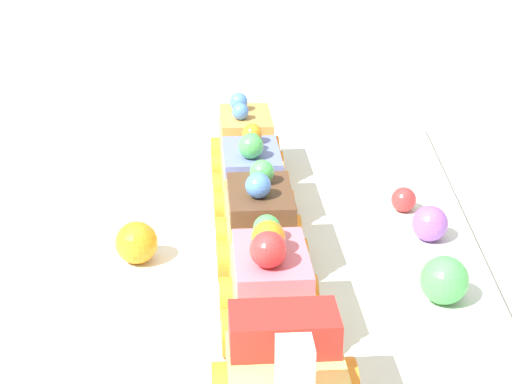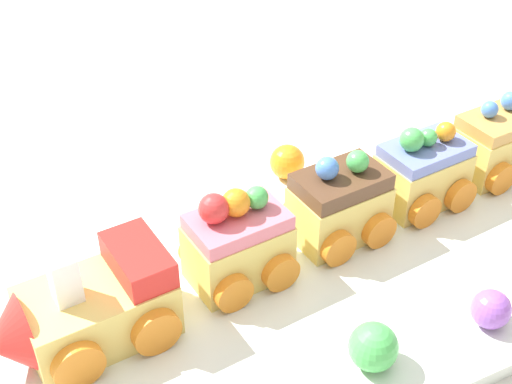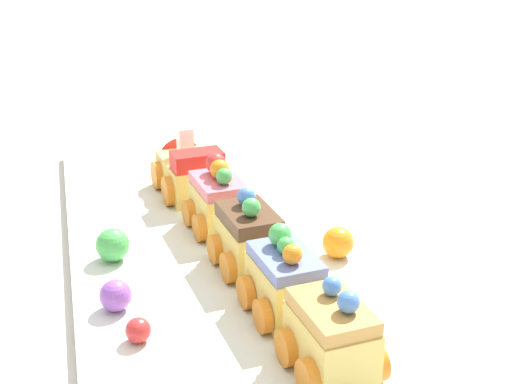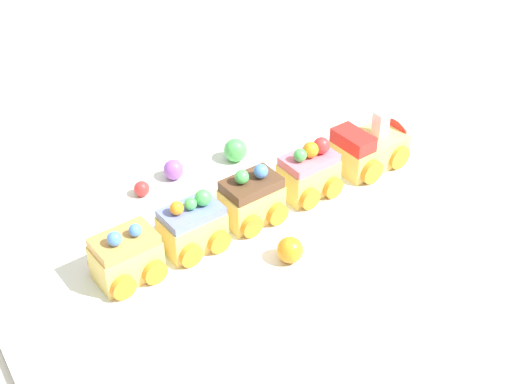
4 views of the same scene
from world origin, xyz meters
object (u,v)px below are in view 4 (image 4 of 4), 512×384
Objects in this scene: gumball_purple at (174,170)px; gumball_orange at (290,250)px; gumball_green at (235,150)px; cake_car_blueberry at (192,227)px; cake_car_caramel at (126,258)px; cake_train_locomotive at (374,146)px; gumball_red at (142,189)px; cake_car_strawberry at (309,173)px; cake_car_chocolate at (251,200)px.

gumball_orange is at bearing -79.10° from gumball_purple.
gumball_green reaches higher than gumball_purple.
cake_car_blueberry is 1.00× the size of cake_car_caramel.
gumball_purple is at bearing 151.24° from cake_train_locomotive.
cake_car_blueberry is at bearing 179.98° from cake_train_locomotive.
gumball_red is at bearing -166.22° from gumball_purple.
cake_train_locomotive is 3.89× the size of gumball_green.
cake_car_blueberry is at bearing -85.15° from gumball_red.
cake_car_chocolate is at bearing 179.85° from cake_car_strawberry.
gumball_red is at bearing -176.96° from gumball_green.
cake_car_chocolate is at bearing 88.60° from gumball_orange.
gumball_orange is 1.12× the size of gumball_purple.
gumball_red is (-0.18, 0.10, -0.02)m from cake_car_strawberry.
cake_car_strawberry is at bearing -179.88° from cake_train_locomotive.
cake_car_blueberry is 2.74× the size of gumball_purple.
cake_car_caramel is 2.74× the size of gumball_purple.
cake_car_caramel is 0.18m from gumball_orange.
cake_car_chocolate is at bearing 0.06° from cake_car_caramel.
cake_train_locomotive reaches higher than gumball_green.
cake_car_strawberry is at bearing -0.01° from cake_car_caramel.
gumball_orange is 0.21m from gumball_green.
cake_car_caramel is 2.32× the size of gumball_green.
gumball_orange is at bearing -49.63° from cake_car_blueberry.
cake_car_chocolate is 1.01× the size of cake_car_caramel.
gumball_red is at bearing 157.07° from cake_train_locomotive.
cake_car_chocolate reaches higher than cake_car_caramel.
cake_train_locomotive reaches higher than gumball_purple.
cake_car_chocolate is 2.46× the size of gumball_orange.
cake_train_locomotive is 0.12m from cake_car_strawberry.
cake_car_strawberry is at bearing -29.60° from gumball_red.
gumball_green is 0.09m from gumball_purple.
cake_train_locomotive is 0.23m from gumball_orange.
cake_car_strawberry is 0.12m from gumball_green.
cake_car_strawberry reaches higher than cake_train_locomotive.
cake_train_locomotive is at bearing -23.14° from gumball_purple.
cake_car_chocolate is at bearing -0.07° from cake_car_blueberry.
cake_train_locomotive is at bearing 27.60° from gumball_orange.
gumball_green is (0.05, 0.12, -0.01)m from cake_car_chocolate.
cake_car_strawberry is 3.82× the size of gumball_red.
cake_train_locomotive is 1.68× the size of cake_car_blueberry.
gumball_orange is at bearing -139.20° from cake_car_strawberry.
cake_car_caramel is at bearing -131.41° from gumball_purple.
cake_car_caramel is at bearing -119.76° from gumball_red.
cake_car_blueberry is 0.12m from gumball_red.
gumball_red is 0.14m from gumball_green.
cake_car_caramel is at bearing -147.55° from gumball_green.
cake_car_chocolate is 0.09m from gumball_orange.
gumball_red is 0.05m from gumball_purple.
gumball_green is (0.05, 0.21, 0.00)m from gumball_orange.
gumball_green is (-0.16, 0.10, -0.01)m from cake_train_locomotive.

